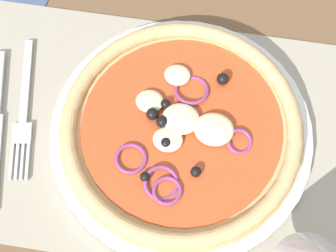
% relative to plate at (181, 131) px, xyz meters
% --- Properties ---
extents(ground_plane, '(1.90, 1.40, 0.02)m').
position_rel_plate_xyz_m(ground_plane, '(0.02, 0.00, -0.02)').
color(ground_plane, brown).
extents(placemat, '(0.51, 0.30, 0.00)m').
position_rel_plate_xyz_m(placemat, '(0.02, 0.00, -0.01)').
color(placemat, '#A39984').
rests_on(placemat, ground_plane).
extents(plate, '(0.30, 0.30, 0.01)m').
position_rel_plate_xyz_m(plate, '(0.00, 0.00, 0.00)').
color(plate, white).
rests_on(plate, placemat).
extents(pizza, '(0.27, 0.27, 0.03)m').
position_rel_plate_xyz_m(pizza, '(-0.00, 0.00, 0.02)').
color(pizza, tan).
rests_on(pizza, plate).
extents(fork, '(0.05, 0.18, 0.00)m').
position_rel_plate_xyz_m(fork, '(0.19, 0.01, -0.00)').
color(fork, silver).
rests_on(fork, placemat).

